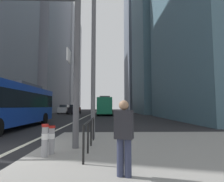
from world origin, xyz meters
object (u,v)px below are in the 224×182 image
object	(u,v)px
city_bus_blue_oncoming	(11,103)
street_lamp_post	(94,28)
bollard_right	(45,139)
car_receding_near	(106,109)
bollard_back	(52,138)
city_bus_red_receding	(105,105)
traffic_signal_gantry	(12,35)
pedestrian_waiting	(124,134)
car_oncoming_mid	(75,109)
car_oncoming_far	(64,109)
city_bus_red_distant	(107,106)
car_receding_far	(105,109)

from	to	relation	value
city_bus_blue_oncoming	street_lamp_post	bearing A→B (deg)	-37.70
city_bus_blue_oncoming	bollard_right	xyz separation A→B (m)	(5.06, -7.72, -1.17)
car_receding_near	street_lamp_post	bearing A→B (deg)	-90.52
street_lamp_post	bollard_back	world-z (taller)	street_lamp_post
street_lamp_post	city_bus_red_receding	bearing A→B (deg)	89.51
street_lamp_post	bollard_right	distance (m)	5.59
traffic_signal_gantry	pedestrian_waiting	xyz separation A→B (m)	(3.79, -2.60, -3.14)
city_bus_blue_oncoming	traffic_signal_gantry	distance (m)	7.82
car_oncoming_mid	car_oncoming_far	distance (m)	2.94
city_bus_red_distant	city_bus_blue_oncoming	bearing A→B (deg)	-98.50
city_bus_red_distant	car_oncoming_mid	xyz separation A→B (m)	(-6.67, -20.51, -0.85)
city_bus_red_receding	bollard_right	size ratio (longest dim) A/B	11.73
car_receding_near	street_lamp_post	size ratio (longest dim) A/B	0.55
street_lamp_post	bollard_right	world-z (taller)	street_lamp_post
car_oncoming_mid	bollard_right	bearing A→B (deg)	-81.27
street_lamp_post	bollard_back	bearing A→B (deg)	-112.02
pedestrian_waiting	car_receding_far	bearing A→B (deg)	91.45
car_oncoming_mid	bollard_right	world-z (taller)	car_oncoming_mid
car_oncoming_far	bollard_back	world-z (taller)	car_oncoming_far
car_oncoming_mid	street_lamp_post	size ratio (longest dim) A/B	0.56
street_lamp_post	pedestrian_waiting	bearing A→B (deg)	-77.29
city_bus_red_receding	city_bus_blue_oncoming	bearing A→B (deg)	-106.51
car_oncoming_far	pedestrian_waiting	distance (m)	36.74
traffic_signal_gantry	bollard_right	bearing A→B (deg)	-33.43
pedestrian_waiting	city_bus_red_distant	bearing A→B (deg)	90.48
city_bus_red_receding	car_receding_near	distance (m)	14.44
city_bus_red_receding	car_receding_near	world-z (taller)	city_bus_red_receding
car_oncoming_far	car_receding_far	bearing A→B (deg)	28.67
city_bus_blue_oncoming	city_bus_red_receding	world-z (taller)	same
car_oncoming_far	street_lamp_post	xyz separation A→B (m)	(8.62, -31.01, 4.29)
city_bus_red_distant	car_oncoming_far	xyz separation A→B (m)	(-9.17, -18.97, -0.85)
city_bus_red_distant	traffic_signal_gantry	size ratio (longest dim) A/B	1.64
city_bus_red_receding	city_bus_red_distant	size ratio (longest dim) A/B	0.96
city_bus_red_receding	city_bus_red_distant	bearing A→B (deg)	89.20
car_receding_far	car_oncoming_mid	bearing A→B (deg)	-134.34
city_bus_blue_oncoming	car_receding_near	size ratio (longest dim) A/B	2.59
city_bus_blue_oncoming	car_receding_near	bearing A→B (deg)	79.68
car_receding_far	city_bus_red_receding	bearing A→B (deg)	-88.55
car_receding_far	city_bus_red_distant	bearing A→B (deg)	87.74
car_receding_far	traffic_signal_gantry	bearing A→B (deg)	-94.22
car_receding_near	bollard_right	world-z (taller)	car_receding_near
street_lamp_post	pedestrian_waiting	world-z (taller)	street_lamp_post
city_bus_red_distant	bollard_back	size ratio (longest dim) A/B	13.27
city_bus_blue_oncoming	city_bus_red_receding	bearing A→B (deg)	73.49
bollard_back	bollard_right	bearing A→B (deg)	-105.35
street_lamp_post	car_oncoming_mid	bearing A→B (deg)	101.72
car_oncoming_far	street_lamp_post	bearing A→B (deg)	-74.47
city_bus_red_distant	car_oncoming_mid	bearing A→B (deg)	-108.01
car_oncoming_far	traffic_signal_gantry	size ratio (longest dim) A/B	0.67
bollard_right	pedestrian_waiting	world-z (taller)	pedestrian_waiting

